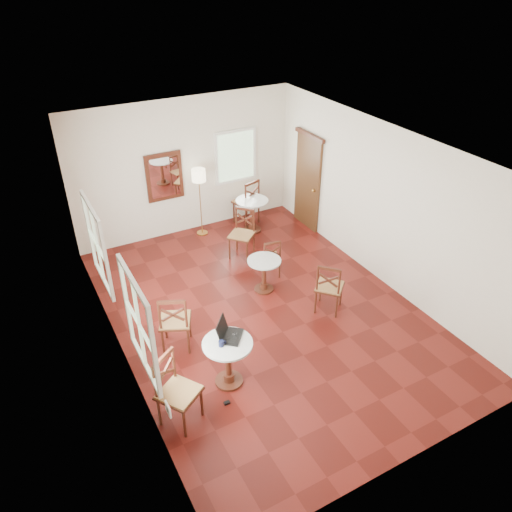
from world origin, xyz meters
The scene contains 17 objects.
ground centered at (0.00, 0.00, 0.00)m, with size 7.00×7.00×0.00m, color #57130E.
room_shell centered at (-0.06, 0.27, 1.89)m, with size 5.02×7.02×3.01m.
cafe_table_near centered at (-1.29, -1.22, 0.48)m, with size 0.73×0.73×0.77m.
cafe_table_mid centered at (0.32, 0.57, 0.41)m, with size 0.63×0.63×0.67m.
cafe_table_back centered at (1.22, 2.73, 0.48)m, with size 0.73×0.73×0.77m.
chair_near_a centered at (-1.68, -0.13, 0.53)m, with size 0.65×0.65×1.06m.
chair_near_b centered at (-2.18, -1.52, 0.54)m, with size 0.69×0.69×1.08m.
chair_mid_a centered at (0.66, 0.95, 0.42)m, with size 0.46×0.46×0.84m.
chair_mid_b centered at (1.02, -0.50, 0.50)m, with size 0.65×0.65×1.00m.
chair_back_a centered at (1.30, 3.13, 0.54)m, with size 0.62×0.62×1.09m.
chair_back_b centered at (0.53, 1.87, 0.52)m, with size 0.67×0.67×1.04m.
floor_lamp centered at (0.16, 3.15, 1.32)m, with size 0.30×0.30×1.55m.
laptop centered at (-1.23, -1.10, 0.84)m, with size 0.49×0.49×0.27m.
mouse centered at (-1.26, -1.18, 0.79)m, with size 0.10×0.06×0.04m, color black.
navy_mug centered at (-1.39, -1.24, 0.81)m, with size 0.11×0.08×0.09m.
water_glass centered at (-1.16, -1.20, 0.82)m, with size 0.06×0.06×0.10m, color white.
power_adapter centered at (-1.50, -1.59, 0.02)m, with size 0.09×0.05×0.03m, color black.
Camera 1 is at (-3.43, -6.01, 5.49)m, focal length 34.42 mm.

